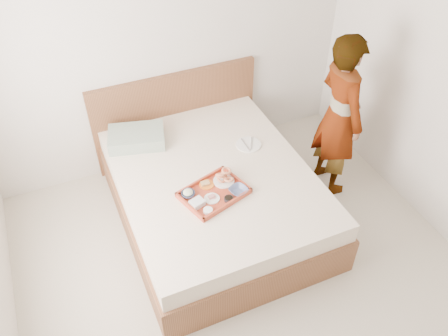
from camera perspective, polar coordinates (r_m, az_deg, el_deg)
The scene contains 16 objects.
ground at distance 3.74m, azimuth 4.86°, elevation -16.32°, with size 3.50×4.00×0.01m, color beige.
wall_back at distance 4.26m, azimuth -6.92°, elevation 15.52°, with size 3.50×0.01×2.60m, color silver.
bed at distance 4.09m, azimuth -1.20°, elevation -3.35°, with size 1.65×2.00×0.53m, color brown.
headboard at distance 4.66m, azimuth -5.86°, elevation 6.28°, with size 1.65×0.06×0.95m, color brown.
pillow at distance 4.26m, azimuth -10.65°, elevation 3.69°, with size 0.49×0.33×0.12m, color #99A596.
tray at distance 3.71m, azimuth -1.25°, elevation -3.04°, with size 0.50×0.37×0.05m, color #B13722.
prawn_plate at distance 3.81m, azimuth -0.03°, elevation -1.60°, with size 0.17×0.17×0.01m, color white.
navy_bowl_big at distance 3.71m, azimuth 1.77°, elevation -2.76°, with size 0.14×0.14×0.03m, color navy.
sauce_dish at distance 3.65m, azimuth 0.57°, elevation -3.81°, with size 0.07×0.07×0.03m, color black.
meat_plate at distance 3.67m, azimuth -1.49°, elevation -3.76°, with size 0.12×0.12×0.01m, color white.
bread_plate at distance 3.78m, azimuth -2.14°, elevation -2.04°, with size 0.12×0.12×0.01m, color orange.
salad_bowl at distance 3.70m, azimuth -4.41°, elevation -3.19°, with size 0.11×0.11×0.03m, color navy.
plastic_tub at distance 3.61m, azimuth -3.30°, elevation -4.29°, with size 0.10×0.09×0.05m, color silver.
cheese_round at distance 3.57m, azimuth -1.97°, elevation -5.23°, with size 0.07×0.07×0.03m, color white.
dinner_plate at distance 4.19m, azimuth 3.02°, elevation 2.88°, with size 0.23×0.23×0.01m, color white.
person at distance 4.24m, azimuth 13.89°, elevation 6.14°, with size 0.57×0.37×1.55m, color white.
Camera 1 is at (-1.06, -1.68, 3.16)m, focal length 37.40 mm.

